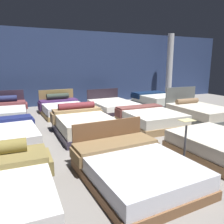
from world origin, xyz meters
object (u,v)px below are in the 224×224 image
at_px(bed_2, 224,148).
at_px(bed_5, 83,124).
at_px(bed_6, 150,119).
at_px(bed_11, 156,100).
at_px(bed_4, 2,137).
at_px(price_sign, 185,150).
at_px(bed_8, 3,112).
at_px(support_pillar, 169,67).
at_px(bed_1, 133,167).
at_px(bed_7, 199,112).
at_px(bed_10, 113,106).
at_px(bed_9, 62,108).

height_order(bed_2, bed_5, bed_5).
relative_size(bed_6, bed_11, 0.96).
relative_size(bed_4, bed_11, 1.04).
xyz_separation_m(bed_11, price_sign, (-3.26, -5.52, 0.09)).
bearing_deg(price_sign, bed_8, 119.90).
bearing_deg(support_pillar, bed_5, -146.66).
xyz_separation_m(bed_1, bed_8, (-2.14, 5.57, 0.04)).
bearing_deg(bed_7, bed_6, -179.88).
height_order(bed_6, bed_11, bed_11).
relative_size(bed_2, bed_8, 0.99).
bearing_deg(bed_11, bed_10, 176.59).
bearing_deg(bed_10, bed_2, -92.07).
distance_m(bed_2, support_pillar, 8.11).
height_order(bed_6, bed_10, bed_10).
xyz_separation_m(bed_1, bed_4, (-2.12, 2.71, 0.01)).
bearing_deg(bed_8, bed_9, 2.16).
xyz_separation_m(bed_1, bed_11, (4.35, 5.48, 0.06)).
distance_m(bed_2, bed_9, 6.04).
xyz_separation_m(bed_4, bed_11, (6.47, 2.76, 0.04)).
relative_size(bed_6, bed_9, 0.99).
height_order(bed_10, bed_11, bed_10).
distance_m(bed_9, bed_11, 4.39).
bearing_deg(support_pillar, price_sign, -126.19).
bearing_deg(bed_8, bed_11, 1.38).
bearing_deg(bed_11, bed_1, -131.69).
relative_size(bed_4, bed_10, 0.97).
bearing_deg(bed_2, bed_1, 175.22).
distance_m(bed_11, price_sign, 6.41).
height_order(bed_6, bed_9, bed_9).
distance_m(bed_5, price_sign, 3.05).
xyz_separation_m(bed_7, bed_11, (0.10, 2.78, 0.02)).
relative_size(bed_2, support_pillar, 0.62).
height_order(bed_8, bed_11, bed_8).
distance_m(bed_6, bed_10, 2.80).
bearing_deg(bed_6, price_sign, -110.91).
xyz_separation_m(bed_6, support_pillar, (3.97, 4.16, 1.51)).
height_order(bed_1, bed_11, bed_1).
bearing_deg(bed_4, bed_7, -3.34).
height_order(bed_2, support_pillar, support_pillar).
distance_m(bed_6, bed_11, 3.55).
relative_size(bed_1, bed_9, 1.09).
height_order(bed_1, bed_4, bed_1).
relative_size(bed_1, bed_2, 1.01).
xyz_separation_m(bed_6, bed_10, (-0.04, 2.80, -0.06)).
relative_size(price_sign, support_pillar, 0.27).
bearing_deg(bed_6, bed_11, 52.40).
xyz_separation_m(bed_7, price_sign, (-3.15, -2.73, 0.11)).
bearing_deg(bed_6, bed_7, 0.66).
height_order(bed_5, bed_11, bed_5).
distance_m(bed_4, bed_6, 4.28).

